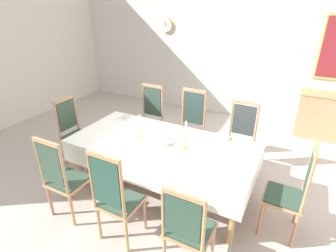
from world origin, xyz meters
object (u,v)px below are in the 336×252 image
at_px(soup_tureen, 165,136).
at_px(bowl_near_right, 127,118).
at_px(chair_south_b, 116,197).
at_px(candlestick_east, 186,138).
at_px(chair_south_a, 63,177).
at_px(chair_north_c, 240,138).
at_px(candlestick_west, 140,128).
at_px(dining_table, 162,147).
at_px(chair_north_b, 190,126).
at_px(mounted_clock, 166,25).
at_px(chair_north_a, 150,118).
at_px(bowl_near_left, 221,136).
at_px(chair_head_east, 292,191).
at_px(chair_head_west, 75,131).
at_px(spoon_secondary, 123,117).
at_px(chair_south_c, 188,228).
at_px(spoon_primary, 231,139).

xyz_separation_m(soup_tureen, bowl_near_right, (-0.93, 0.42, -0.09)).
height_order(chair_south_b, candlestick_east, chair_south_b).
height_order(chair_south_a, chair_north_c, chair_north_c).
bearing_deg(candlestick_west, dining_table, -0.00).
relative_size(chair_north_b, soup_tureen, 4.23).
bearing_deg(mounted_clock, chair_north_a, -69.16).
bearing_deg(bowl_near_left, chair_north_b, 142.94).
height_order(chair_north_b, chair_head_east, chair_north_b).
relative_size(chair_north_c, chair_head_west, 1.02).
bearing_deg(chair_north_b, chair_south_a, 68.20).
height_order(chair_south_b, candlestick_west, chair_south_b).
height_order(dining_table, chair_south_a, chair_south_a).
relative_size(bowl_near_left, spoon_secondary, 1.15).
relative_size(chair_north_a, chair_north_c, 1.03).
xyz_separation_m(dining_table, chair_north_c, (0.83, 0.99, -0.12)).
height_order(chair_south_c, spoon_primary, chair_south_c).
bearing_deg(mounted_clock, chair_south_b, -68.70).
bearing_deg(chair_head_west, spoon_primary, 101.92).
distance_m(soup_tureen, bowl_near_right, 1.03).
height_order(chair_south_c, chair_north_c, chair_north_c).
bearing_deg(bowl_near_left, chair_south_c, -83.80).
height_order(bowl_near_right, spoon_primary, bowl_near_right).
bearing_deg(bowl_near_right, spoon_secondary, 165.30).
height_order(chair_south_b, chair_head_west, chair_south_b).
distance_m(chair_south_a, mounted_clock, 4.47).
xyz_separation_m(dining_table, chair_south_a, (-0.81, -0.99, -0.12)).
relative_size(chair_north_a, mounted_clock, 3.48).
xyz_separation_m(chair_north_c, bowl_near_right, (-1.71, -0.57, 0.22)).
height_order(chair_head_west, mounted_clock, mounted_clock).
bearing_deg(chair_head_west, chair_head_east, 90.00).
bearing_deg(candlestick_west, chair_south_b, -71.68).
bearing_deg(chair_south_c, chair_south_b, -179.44).
distance_m(chair_north_b, chair_head_west, 1.91).
xyz_separation_m(chair_head_east, bowl_near_right, (-2.52, 0.42, 0.21)).
xyz_separation_m(chair_south_c, spoon_secondary, (-1.80, 1.44, 0.23)).
height_order(dining_table, chair_head_east, chair_head_east).
bearing_deg(chair_north_c, chair_north_b, -0.27).
xyz_separation_m(candlestick_east, spoon_secondary, (-1.32, 0.45, -0.15)).
distance_m(chair_south_b, mounted_clock, 4.68).
xyz_separation_m(spoon_primary, mounted_clock, (-2.43, 2.66, 1.19)).
distance_m(chair_south_c, chair_head_east, 1.28).
relative_size(chair_head_west, spoon_secondary, 6.47).
bearing_deg(bowl_near_right, bowl_near_left, 2.33).
height_order(chair_south_b, mounted_clock, mounted_clock).
relative_size(chair_south_a, chair_north_c, 1.00).
xyz_separation_m(chair_head_west, candlestick_west, (1.30, -0.00, 0.34)).
height_order(chair_head_west, bowl_near_right, chair_head_west).
distance_m(chair_north_a, candlestick_west, 1.15).
distance_m(chair_north_a, spoon_secondary, 0.60).
distance_m(candlestick_east, spoon_primary, 0.70).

